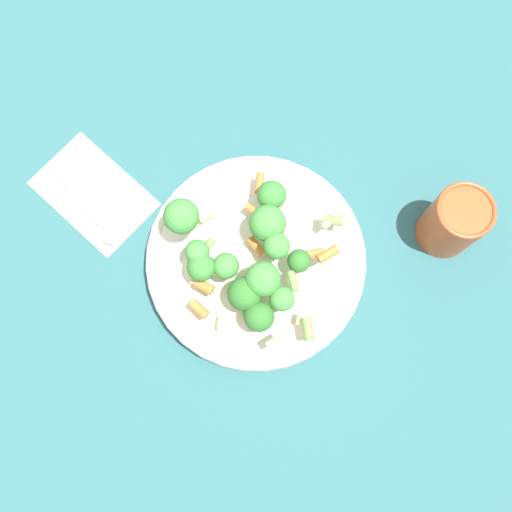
# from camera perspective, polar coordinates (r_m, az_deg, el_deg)

# --- Properties ---
(ground_plane) EXTENTS (3.00, 3.00, 0.00)m
(ground_plane) POSITION_cam_1_polar(r_m,az_deg,el_deg) (0.84, 0.00, -0.92)
(ground_plane) COLOR #2D6066
(bowl) EXTENTS (0.29, 0.29, 0.05)m
(bowl) POSITION_cam_1_polar(r_m,az_deg,el_deg) (0.81, 0.00, -0.53)
(bowl) COLOR silver
(bowl) RESTS_ON ground_plane
(pasta_salad) EXTENTS (0.23, 0.23, 0.09)m
(pasta_salad) POSITION_cam_1_polar(r_m,az_deg,el_deg) (0.75, -0.86, -0.09)
(pasta_salad) COLOR #8CB766
(pasta_salad) RESTS_ON bowl
(cup) EXTENTS (0.08, 0.08, 0.11)m
(cup) POSITION_cam_1_polar(r_m,az_deg,el_deg) (0.84, 18.36, 3.16)
(cup) COLOR #CC4C23
(cup) RESTS_ON ground_plane
(napkin) EXTENTS (0.16, 0.19, 0.01)m
(napkin) POSITION_cam_1_polar(r_m,az_deg,el_deg) (0.89, -15.22, 5.79)
(napkin) COLOR beige
(napkin) RESTS_ON ground_plane
(spoon) EXTENTS (0.05, 0.15, 0.01)m
(spoon) POSITION_cam_1_polar(r_m,az_deg,el_deg) (0.87, -15.15, 3.53)
(spoon) COLOR silver
(spoon) RESTS_ON napkin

